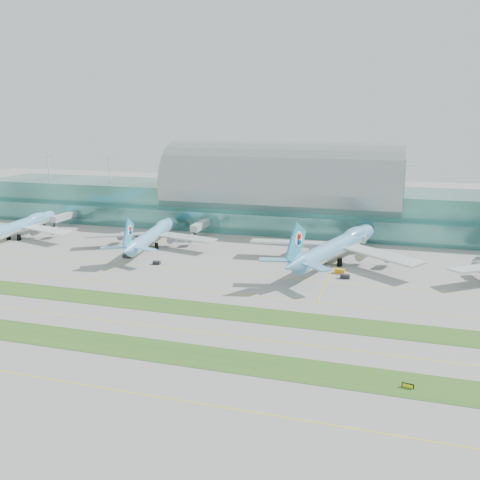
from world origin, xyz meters
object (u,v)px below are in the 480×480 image
(airliner_c, at_px, (337,245))
(taxiway_sign_east, at_px, (408,386))
(terminal, at_px, (282,199))
(airliner_a, at_px, (18,226))
(airliner_b, at_px, (153,234))

(airliner_c, distance_m, taxiway_sign_east, 99.50)
(terminal, height_order, airliner_a, terminal)
(airliner_c, height_order, taxiway_sign_east, airliner_c)
(airliner_b, relative_size, taxiway_sign_east, 26.32)
(airliner_c, xyz_separation_m, taxiway_sign_east, (26.51, -95.70, -6.30))
(terminal, distance_m, airliner_c, 72.58)
(airliner_c, bearing_deg, taxiway_sign_east, -58.49)
(airliner_b, height_order, airliner_c, airliner_c)
(terminal, distance_m, airliner_a, 128.59)
(terminal, bearing_deg, airliner_b, -126.18)
(airliner_b, distance_m, taxiway_sign_east, 144.98)
(airliner_a, bearing_deg, airliner_b, -2.50)
(airliner_a, bearing_deg, airliner_c, -4.87)
(airliner_a, relative_size, taxiway_sign_east, 26.92)
(airliner_a, height_order, airliner_c, airliner_c)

